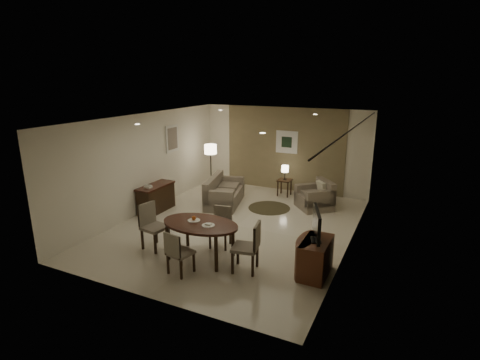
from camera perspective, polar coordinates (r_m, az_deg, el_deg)
The scene contains 31 objects.
room_shell at distance 9.43m, azimuth 0.53°, elevation 1.47°, with size 5.50×7.00×2.70m.
taupe_accent at distance 12.22m, azimuth 6.70°, elevation 4.66°, with size 3.96×0.03×2.70m, color #7D6F4E.
curtain_wall at distance 8.30m, azimuth 16.30°, elevation -1.37°, with size 0.08×6.70×2.58m, color beige, non-canonical shape.
curtain_rod at distance 8.03m, azimuth 17.02°, elevation 7.67°, with size 0.03×0.03×6.80m, color black.
art_back_frame at distance 12.12m, azimuth 7.15°, elevation 5.76°, with size 0.72×0.03×0.72m, color silver.
art_back_canvas at distance 12.11m, azimuth 7.12°, elevation 5.75°, with size 0.34×0.01×0.34m, color black.
art_left_frame at distance 11.36m, azimuth -10.30°, elevation 6.24°, with size 0.03×0.60×0.80m, color silver.
art_left_canvas at distance 11.36m, azimuth -10.24°, elevation 6.24°, with size 0.01×0.46×0.64m, color gray.
downlight_nl at distance 8.11m, azimuth -15.38°, elevation 8.19°, with size 0.10×0.10×0.01m, color white.
downlight_nr at distance 6.63m, azimuth 3.46°, elevation 7.16°, with size 0.10×0.10×0.01m, color white.
downlight_fl at distance 11.06m, azimuth -3.00°, elevation 10.58°, with size 0.10×0.10×0.01m, color white.
downlight_fr at distance 10.03m, azimuth 11.40°, elevation 9.78°, with size 0.10×0.10×0.01m, color white.
console_desk at distance 10.65m, azimuth -12.66°, elevation -2.71°, with size 0.48×1.20×0.75m, color #3F1C14, non-canonical shape.
telephone at distance 10.30m, azimuth -13.82°, elevation -0.93°, with size 0.20×0.14×0.09m, color white, non-canonical shape.
tv_cabinet at distance 7.34m, azimuth 11.46°, elevation -11.52°, with size 0.48×0.90×0.70m, color brown, non-canonical shape.
flat_tv at distance 7.06m, azimuth 11.60°, elevation -6.65°, with size 0.06×0.88×0.60m, color black, non-canonical shape.
dining_table at distance 7.84m, azimuth -6.01°, elevation -9.15°, with size 1.64×1.03×0.77m, color #3F1C14, non-canonical shape.
chair_near at distance 7.30m, azimuth -9.05°, elevation -10.80°, with size 0.42×0.42×0.87m, color gray, non-canonical shape.
chair_far at distance 8.27m, azimuth -3.03°, elevation -7.29°, with size 0.43×0.43×0.88m, color gray, non-canonical shape.
chair_left at distance 8.36m, azimuth -12.83°, elevation -6.98°, with size 0.49×0.49×1.00m, color gray, non-canonical shape.
chair_right at distance 7.28m, azimuth 0.79°, elevation -10.16°, with size 0.48×0.48×0.99m, color gray, non-canonical shape.
plate_a at distance 7.81m, azimuth -7.04°, elevation -6.13°, with size 0.26×0.26×0.02m, color white.
plate_b at distance 7.53m, azimuth -4.86°, elevation -6.90°, with size 0.26×0.26×0.02m, color white.
fruit_apple at distance 7.79m, azimuth -7.05°, elevation -5.77°, with size 0.09×0.09×0.09m, color #C65116.
napkin at distance 7.53m, azimuth -4.86°, elevation -6.74°, with size 0.12×0.08×0.03m, color white.
round_rug at distance 10.76m, azimuth 4.47°, elevation -4.25°, with size 1.19×1.19×0.01m, color #453F27.
sofa at distance 10.96m, azimuth -2.36°, elevation -1.64°, with size 0.86×1.72×0.81m, color gray, non-canonical shape.
armchair at distance 10.79m, azimuth 11.30°, elevation -2.23°, with size 0.91×0.86×0.81m, color gray, non-canonical shape.
side_table at distance 11.84m, azimuth 6.78°, elevation -1.14°, with size 0.41×0.41×0.52m, color black, non-canonical shape.
table_lamp at distance 11.71m, azimuth 6.86°, elevation 1.24°, with size 0.22×0.22×0.50m, color #FFEAC1, non-canonical shape.
floor_lamp at distance 12.10m, azimuth -4.45°, elevation 1.81°, with size 0.39×0.39×1.54m, color #FFE5B7, non-canonical shape.
Camera 1 is at (3.88, -7.87, 3.67)m, focal length 28.00 mm.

